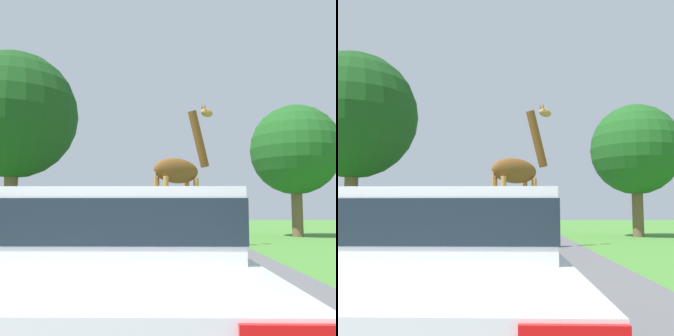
{
  "view_description": "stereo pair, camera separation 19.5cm",
  "coord_description": "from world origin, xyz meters",
  "views": [
    {
      "loc": [
        1.08,
        0.7,
        1.16
      ],
      "look_at": [
        0.86,
        14.77,
        2.7
      ],
      "focal_mm": 45.0,
      "sensor_mm": 36.0,
      "label": 1
    },
    {
      "loc": [
        1.28,
        0.7,
        1.16
      ],
      "look_at": [
        0.86,
        14.77,
        2.7
      ],
      "focal_mm": 45.0,
      "sensor_mm": 36.0,
      "label": 2
    }
  ],
  "objects": [
    {
      "name": "car_queue_right",
      "position": [
        -2.75,
        19.86,
        0.7
      ],
      "size": [
        1.87,
        4.46,
        1.28
      ],
      "color": "gray",
      "rests_on": "ground"
    },
    {
      "name": "tree_left_edge",
      "position": [
        7.36,
        22.4,
        4.45
      ],
      "size": [
        4.65,
        4.65,
        6.81
      ],
      "color": "brown",
      "rests_on": "ground"
    },
    {
      "name": "tree_centre_back",
      "position": [
        -6.3,
        19.51,
        5.66
      ],
      "size": [
        5.82,
        5.82,
        8.59
      ],
      "color": "brown",
      "rests_on": "ground"
    },
    {
      "name": "giraffe_near_road",
      "position": [
        1.28,
        14.88,
        2.48
      ],
      "size": [
        2.3,
        2.04,
        5.12
      ],
      "rotation": [
        0.0,
        0.0,
        -0.87
      ],
      "color": "#B77F3D",
      "rests_on": "ground"
    },
    {
      "name": "road",
      "position": [
        0.0,
        30.0,
        0.0
      ],
      "size": [
        7.2,
        120.0,
        0.0
      ],
      "color": "#5B5B5E",
      "rests_on": "ground"
    },
    {
      "name": "car_queue_left",
      "position": [
        -0.52,
        30.23,
        0.66
      ],
      "size": [
        1.72,
        4.43,
        1.22
      ],
      "color": "#561914",
      "rests_on": "ground"
    },
    {
      "name": "car_lead_maroon",
      "position": [
        0.68,
        4.25,
        0.71
      ],
      "size": [
        1.87,
        4.49,
        1.33
      ],
      "color": "silver",
      "rests_on": "ground"
    }
  ]
}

